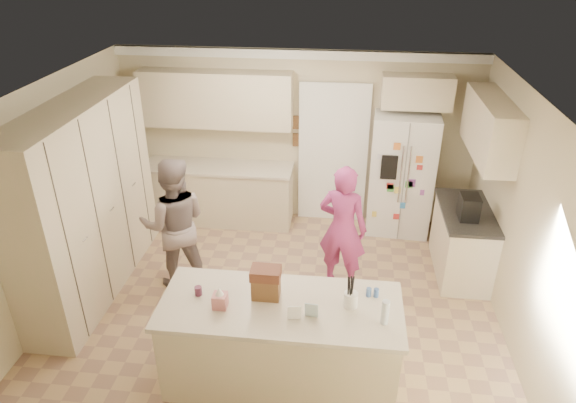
# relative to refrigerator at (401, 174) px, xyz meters

# --- Properties ---
(floor) EXTENTS (5.20, 4.60, 0.02)m
(floor) POSITION_rel_refrigerator_xyz_m (-1.56, -2.07, -0.91)
(floor) COLOR tan
(floor) RESTS_ON ground
(ceiling) EXTENTS (5.20, 4.60, 0.02)m
(ceiling) POSITION_rel_refrigerator_xyz_m (-1.56, -2.07, 1.71)
(ceiling) COLOR white
(ceiling) RESTS_ON wall_back
(wall_back) EXTENTS (5.20, 0.02, 2.60)m
(wall_back) POSITION_rel_refrigerator_xyz_m (-1.56, 0.24, 0.40)
(wall_back) COLOR beige
(wall_back) RESTS_ON ground
(wall_front) EXTENTS (5.20, 0.02, 2.60)m
(wall_front) POSITION_rel_refrigerator_xyz_m (-1.56, -4.38, 0.40)
(wall_front) COLOR beige
(wall_front) RESTS_ON ground
(wall_left) EXTENTS (0.02, 4.60, 2.60)m
(wall_left) POSITION_rel_refrigerator_xyz_m (-4.17, -2.07, 0.40)
(wall_left) COLOR beige
(wall_left) RESTS_ON ground
(wall_right) EXTENTS (0.02, 4.60, 2.60)m
(wall_right) POSITION_rel_refrigerator_xyz_m (1.05, -2.07, 0.40)
(wall_right) COLOR beige
(wall_right) RESTS_ON ground
(crown_back) EXTENTS (5.20, 0.08, 0.12)m
(crown_back) POSITION_rel_refrigerator_xyz_m (-1.56, 0.19, 1.63)
(crown_back) COLOR white
(crown_back) RESTS_ON wall_back
(pantry_bank) EXTENTS (0.60, 2.60, 2.35)m
(pantry_bank) POSITION_rel_refrigerator_xyz_m (-3.86, -1.87, 0.28)
(pantry_bank) COLOR beige
(pantry_bank) RESTS_ON floor
(back_base_cab) EXTENTS (2.20, 0.60, 0.88)m
(back_base_cab) POSITION_rel_refrigerator_xyz_m (-2.71, -0.07, -0.46)
(back_base_cab) COLOR beige
(back_base_cab) RESTS_ON floor
(back_countertop) EXTENTS (2.24, 0.63, 0.04)m
(back_countertop) POSITION_rel_refrigerator_xyz_m (-2.71, -0.08, 0.00)
(back_countertop) COLOR beige
(back_countertop) RESTS_ON back_base_cab
(back_upper_cab) EXTENTS (2.20, 0.35, 0.80)m
(back_upper_cab) POSITION_rel_refrigerator_xyz_m (-2.71, 0.05, 1.00)
(back_upper_cab) COLOR beige
(back_upper_cab) RESTS_ON wall_back
(doorway_opening) EXTENTS (0.90, 0.06, 2.10)m
(doorway_opening) POSITION_rel_refrigerator_xyz_m (-1.01, 0.21, 0.15)
(doorway_opening) COLOR black
(doorway_opening) RESTS_ON floor
(doorway_casing) EXTENTS (1.02, 0.03, 2.22)m
(doorway_casing) POSITION_rel_refrigerator_xyz_m (-1.01, 0.17, 0.15)
(doorway_casing) COLOR white
(doorway_casing) RESTS_ON floor
(wall_frame_upper) EXTENTS (0.15, 0.02, 0.20)m
(wall_frame_upper) POSITION_rel_refrigerator_xyz_m (-1.54, 0.20, 0.65)
(wall_frame_upper) COLOR brown
(wall_frame_upper) RESTS_ON wall_back
(wall_frame_lower) EXTENTS (0.15, 0.02, 0.20)m
(wall_frame_lower) POSITION_rel_refrigerator_xyz_m (-1.54, 0.20, 0.38)
(wall_frame_lower) COLOR brown
(wall_frame_lower) RESTS_ON wall_back
(refrigerator) EXTENTS (0.94, 0.75, 1.80)m
(refrigerator) POSITION_rel_refrigerator_xyz_m (0.00, 0.00, 0.00)
(refrigerator) COLOR white
(refrigerator) RESTS_ON floor
(fridge_seam) EXTENTS (0.02, 0.02, 1.78)m
(fridge_seam) POSITION_rel_refrigerator_xyz_m (0.00, -0.36, 0.00)
(fridge_seam) COLOR gray
(fridge_seam) RESTS_ON refrigerator
(fridge_dispenser) EXTENTS (0.22, 0.03, 0.35)m
(fridge_dispenser) POSITION_rel_refrigerator_xyz_m (-0.22, -0.37, 0.25)
(fridge_dispenser) COLOR black
(fridge_dispenser) RESTS_ON refrigerator
(fridge_handle_l) EXTENTS (0.02, 0.02, 0.85)m
(fridge_handle_l) POSITION_rel_refrigerator_xyz_m (-0.05, -0.37, 0.15)
(fridge_handle_l) COLOR silver
(fridge_handle_l) RESTS_ON refrigerator
(fridge_handle_r) EXTENTS (0.02, 0.02, 0.85)m
(fridge_handle_r) POSITION_rel_refrigerator_xyz_m (0.05, -0.37, 0.15)
(fridge_handle_r) COLOR silver
(fridge_handle_r) RESTS_ON refrigerator
(over_fridge_cab) EXTENTS (0.95, 0.35, 0.45)m
(over_fridge_cab) POSITION_rel_refrigerator_xyz_m (0.09, 0.05, 1.20)
(over_fridge_cab) COLOR beige
(over_fridge_cab) RESTS_ON wall_back
(right_base_cab) EXTENTS (0.60, 1.20, 0.88)m
(right_base_cab) POSITION_rel_refrigerator_xyz_m (0.74, -1.07, -0.46)
(right_base_cab) COLOR beige
(right_base_cab) RESTS_ON floor
(right_countertop) EXTENTS (0.63, 1.24, 0.04)m
(right_countertop) POSITION_rel_refrigerator_xyz_m (0.73, -1.07, 0.00)
(right_countertop) COLOR #2D2B28
(right_countertop) RESTS_ON right_base_cab
(right_upper_cab) EXTENTS (0.35, 1.50, 0.70)m
(right_upper_cab) POSITION_rel_refrigerator_xyz_m (0.87, -0.87, 1.05)
(right_upper_cab) COLOR beige
(right_upper_cab) RESTS_ON wall_right
(coffee_maker) EXTENTS (0.22, 0.28, 0.30)m
(coffee_maker) POSITION_rel_refrigerator_xyz_m (0.69, -1.27, 0.17)
(coffee_maker) COLOR black
(coffee_maker) RESTS_ON right_countertop
(island_base) EXTENTS (2.20, 0.90, 0.88)m
(island_base) POSITION_rel_refrigerator_xyz_m (-1.36, -3.17, -0.46)
(island_base) COLOR beige
(island_base) RESTS_ON floor
(island_top) EXTENTS (2.28, 0.96, 0.05)m
(island_top) POSITION_rel_refrigerator_xyz_m (-1.36, -3.17, 0.00)
(island_top) COLOR beige
(island_top) RESTS_ON island_base
(utensil_crock) EXTENTS (0.13, 0.13, 0.15)m
(utensil_crock) POSITION_rel_refrigerator_xyz_m (-0.71, -3.12, 0.10)
(utensil_crock) COLOR white
(utensil_crock) RESTS_ON island_top
(tissue_box) EXTENTS (0.13, 0.13, 0.14)m
(tissue_box) POSITION_rel_refrigerator_xyz_m (-1.91, -3.27, 0.10)
(tissue_box) COLOR #C07075
(tissue_box) RESTS_ON island_top
(tissue_plume) EXTENTS (0.08, 0.08, 0.08)m
(tissue_plume) POSITION_rel_refrigerator_xyz_m (-1.91, -3.27, 0.20)
(tissue_plume) COLOR white
(tissue_plume) RESTS_ON tissue_box
(dollhouse_body) EXTENTS (0.26, 0.18, 0.22)m
(dollhouse_body) POSITION_rel_refrigerator_xyz_m (-1.51, -3.07, 0.14)
(dollhouse_body) COLOR brown
(dollhouse_body) RESTS_ON island_top
(dollhouse_roof) EXTENTS (0.28, 0.20, 0.10)m
(dollhouse_roof) POSITION_rel_refrigerator_xyz_m (-1.51, -3.07, 0.30)
(dollhouse_roof) COLOR #592D1E
(dollhouse_roof) RESTS_ON dollhouse_body
(jam_jar) EXTENTS (0.07, 0.07, 0.09)m
(jam_jar) POSITION_rel_refrigerator_xyz_m (-2.16, -3.12, 0.07)
(jam_jar) COLOR #59263F
(jam_jar) RESTS_ON island_top
(greeting_card_a) EXTENTS (0.12, 0.06, 0.16)m
(greeting_card_a) POSITION_rel_refrigerator_xyz_m (-1.21, -3.37, 0.11)
(greeting_card_a) COLOR white
(greeting_card_a) RESTS_ON island_top
(greeting_card_b) EXTENTS (0.12, 0.05, 0.16)m
(greeting_card_b) POSITION_rel_refrigerator_xyz_m (-1.06, -3.32, 0.11)
(greeting_card_b) COLOR silver
(greeting_card_b) RESTS_ON island_top
(water_bottle) EXTENTS (0.07, 0.07, 0.24)m
(water_bottle) POSITION_rel_refrigerator_xyz_m (-0.41, -3.32, 0.14)
(water_bottle) COLOR silver
(water_bottle) RESTS_ON island_top
(shaker_salt) EXTENTS (0.05, 0.05, 0.09)m
(shaker_salt) POSITION_rel_refrigerator_xyz_m (-0.54, -2.95, 0.07)
(shaker_salt) COLOR #3A5D9E
(shaker_salt) RESTS_ON island_top
(shaker_pepper) EXTENTS (0.05, 0.05, 0.09)m
(shaker_pepper) POSITION_rel_refrigerator_xyz_m (-0.47, -2.95, 0.07)
(shaker_pepper) COLOR #3A5D9E
(shaker_pepper) RESTS_ON island_top
(teen_boy) EXTENTS (0.98, 0.85, 1.72)m
(teen_boy) POSITION_rel_refrigerator_xyz_m (-2.85, -1.74, -0.04)
(teen_boy) COLOR gray
(teen_boy) RESTS_ON floor
(teen_girl) EXTENTS (0.68, 0.54, 1.65)m
(teen_girl) POSITION_rel_refrigerator_xyz_m (-0.81, -1.53, -0.08)
(teen_girl) COLOR #A83280
(teen_girl) RESTS_ON floor
(fridge_magnets) EXTENTS (0.76, 0.02, 1.44)m
(fridge_magnets) POSITION_rel_refrigerator_xyz_m (0.00, -0.36, 0.00)
(fridge_magnets) COLOR tan
(fridge_magnets) RESTS_ON refrigerator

